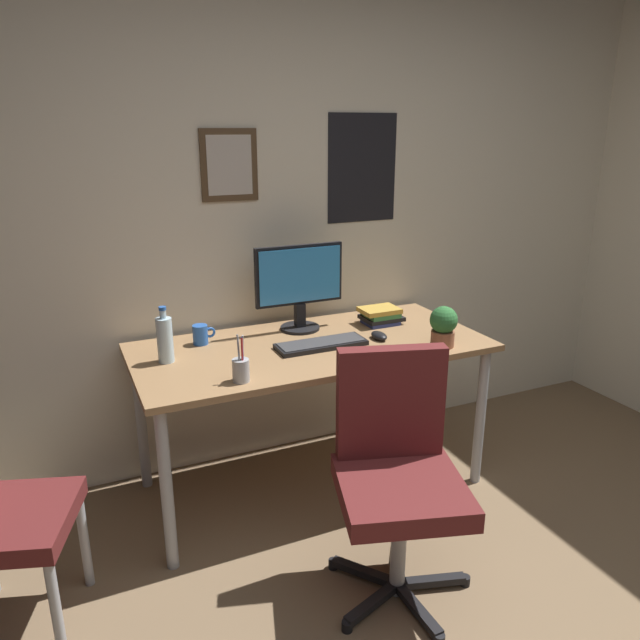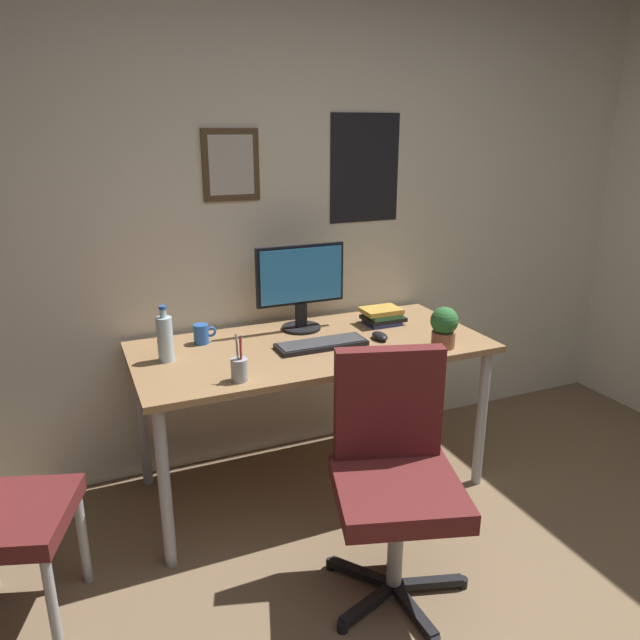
% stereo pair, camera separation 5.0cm
% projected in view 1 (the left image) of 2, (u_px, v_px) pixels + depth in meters
% --- Properties ---
extents(wall_back, '(4.40, 0.10, 2.60)m').
position_uv_depth(wall_back, '(297.00, 216.00, 3.16)').
color(wall_back, beige).
rests_on(wall_back, ground_plane).
extents(desk, '(1.67, 0.78, 0.76)m').
position_uv_depth(desk, '(311.00, 359.00, 2.90)').
color(desk, '#936D47').
rests_on(desk, ground_plane).
extents(office_chair, '(0.58, 0.59, 0.95)m').
position_uv_depth(office_chair, '(397.00, 463.00, 2.29)').
color(office_chair, '#591E1E').
rests_on(office_chair, ground_plane).
extents(monitor, '(0.46, 0.20, 0.43)m').
position_uv_depth(monitor, '(299.00, 284.00, 3.02)').
color(monitor, black).
rests_on(monitor, desk).
extents(keyboard, '(0.43, 0.15, 0.03)m').
position_uv_depth(keyboard, '(321.00, 344.00, 2.84)').
color(keyboard, black).
rests_on(keyboard, desk).
extents(computer_mouse, '(0.06, 0.11, 0.04)m').
position_uv_depth(computer_mouse, '(379.00, 336.00, 2.93)').
color(computer_mouse, black).
rests_on(computer_mouse, desk).
extents(water_bottle, '(0.07, 0.07, 0.25)m').
position_uv_depth(water_bottle, '(165.00, 339.00, 2.63)').
color(water_bottle, silver).
rests_on(water_bottle, desk).
extents(coffee_mug_near, '(0.11, 0.07, 0.09)m').
position_uv_depth(coffee_mug_near, '(201.00, 335.00, 2.86)').
color(coffee_mug_near, '#2659B2').
rests_on(coffee_mug_near, desk).
extents(potted_plant, '(0.13, 0.13, 0.19)m').
position_uv_depth(potted_plant, '(443.00, 325.00, 2.81)').
color(potted_plant, brown).
rests_on(potted_plant, desk).
extents(pen_cup, '(0.07, 0.07, 0.20)m').
position_uv_depth(pen_cup, '(241.00, 369.00, 2.44)').
color(pen_cup, '#9EA0A5').
rests_on(pen_cup, desk).
extents(book_stack_left, '(0.22, 0.16, 0.09)m').
position_uv_depth(book_stack_left, '(381.00, 315.00, 3.16)').
color(book_stack_left, navy).
rests_on(book_stack_left, desk).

